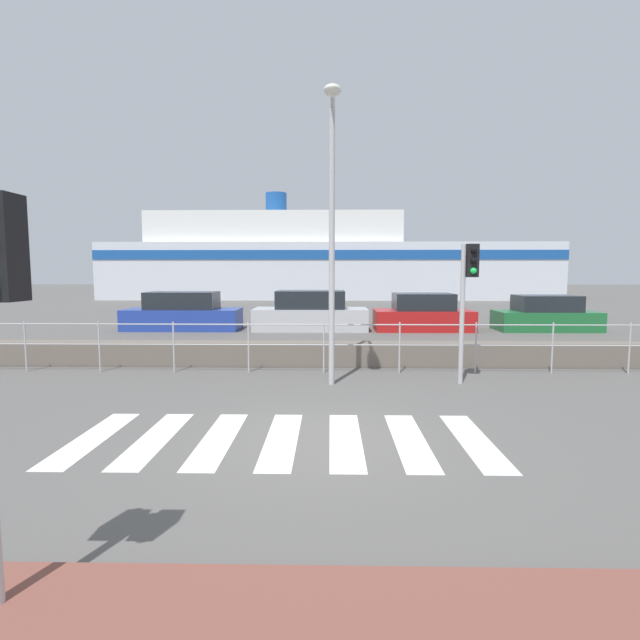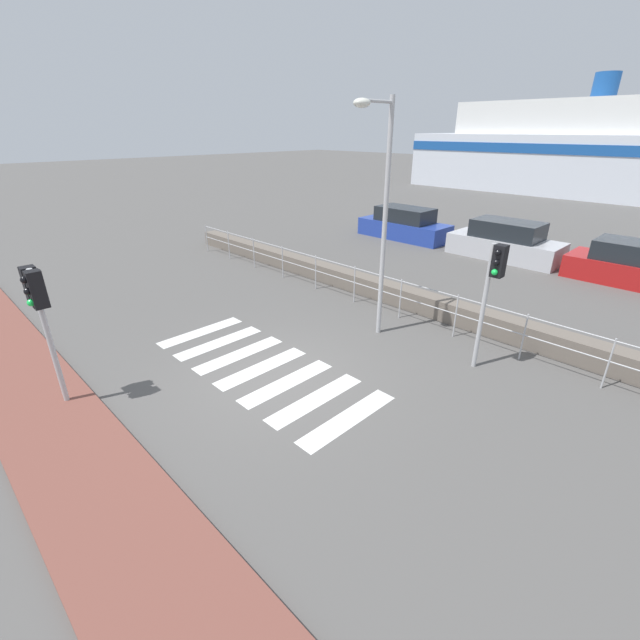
# 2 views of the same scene
# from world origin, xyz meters

# --- Properties ---
(ground_plane) EXTENTS (160.00, 160.00, 0.00)m
(ground_plane) POSITION_xyz_m (0.00, 0.00, 0.00)
(ground_plane) COLOR #565451
(sidewalk_brick) EXTENTS (24.00, 1.80, 0.12)m
(sidewalk_brick) POSITION_xyz_m (0.00, -4.10, 0.06)
(sidewalk_brick) COLOR brown
(sidewalk_brick) RESTS_ON ground_plane
(crosswalk) EXTENTS (5.85, 2.40, 0.01)m
(crosswalk) POSITION_xyz_m (-0.53, 0.00, 0.00)
(crosswalk) COLOR silver
(crosswalk) RESTS_ON ground_plane
(seawall) EXTENTS (23.46, 0.55, 0.59)m
(seawall) POSITION_xyz_m (0.00, 5.54, 0.30)
(seawall) COLOR #6B6056
(seawall) RESTS_ON ground_plane
(harbor_fence) EXTENTS (21.15, 0.04, 1.19)m
(harbor_fence) POSITION_xyz_m (0.00, 4.66, 0.78)
(harbor_fence) COLOR #B2B2B5
(harbor_fence) RESTS_ON ground_plane
(traffic_light_near) EXTENTS (0.58, 0.41, 2.86)m
(traffic_light_near) POSITION_xyz_m (-2.12, -3.67, 2.26)
(traffic_light_near) COLOR #B2B2B5
(traffic_light_near) RESTS_ON ground_plane
(traffic_light_far) EXTENTS (0.34, 0.32, 2.92)m
(traffic_light_far) POSITION_xyz_m (3.00, 3.57, 2.14)
(traffic_light_far) COLOR #B2B2B5
(traffic_light_far) RESTS_ON ground_plane
(streetlamp) EXTENTS (0.32, 1.30, 5.78)m
(streetlamp) POSITION_xyz_m (0.18, 3.20, 3.62)
(streetlamp) COLOR #B2B2B5
(streetlamp) RESTS_ON ground_plane
(parked_car_blue) EXTENTS (4.59, 1.75, 1.53)m
(parked_car_blue) POSITION_xyz_m (-5.81, 13.10, 0.65)
(parked_car_blue) COLOR #233D9E
(parked_car_blue) RESTS_ON ground_plane
(parked_car_silver) EXTENTS (4.53, 1.84, 1.58)m
(parked_car_silver) POSITION_xyz_m (-0.64, 13.10, 0.67)
(parked_car_silver) COLOR #BCBCC1
(parked_car_silver) RESTS_ON ground_plane
(parked_car_red) EXTENTS (3.86, 1.89, 1.48)m
(parked_car_red) POSITION_xyz_m (3.86, 13.10, 0.63)
(parked_car_red) COLOR #B21919
(parked_car_red) RESTS_ON ground_plane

